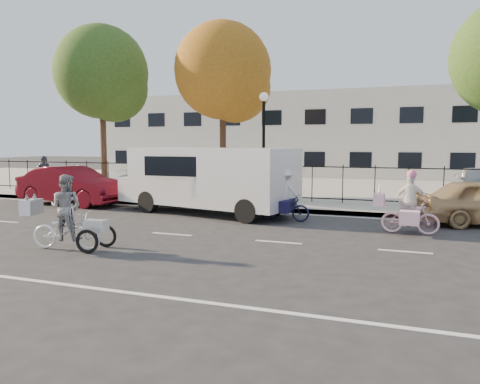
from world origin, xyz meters
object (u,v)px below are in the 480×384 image
at_px(bull_bike, 284,200).
at_px(lot_car_b, 141,175).
at_px(zebra_trike, 67,221).
at_px(white_van, 208,177).
at_px(pedestrian, 44,174).
at_px(lot_car_a, 149,175).
at_px(lot_car_c, 207,174).
at_px(lamppost, 264,127).
at_px(unicorn_bike, 409,210).
at_px(lot_car_d, 479,183).
at_px(red_sedan, 72,186).

height_order(bull_bike, lot_car_b, bull_bike).
xyz_separation_m(zebra_trike, white_van, (0.85, 6.21, 0.60)).
distance_m(pedestrian, lot_car_a, 5.41).
bearing_deg(zebra_trike, pedestrian, 33.87).
bearing_deg(lot_car_a, white_van, -38.92).
bearing_deg(lot_car_c, lot_car_b, -178.00).
bearing_deg(lamppost, zebra_trike, -101.97).
distance_m(lamppost, pedestrian, 10.75).
bearing_deg(unicorn_bike, zebra_trike, 124.33).
height_order(unicorn_bike, white_van, white_van).
distance_m(zebra_trike, lot_car_d, 16.22).
bearing_deg(lot_car_a, lot_car_c, 10.48).
bearing_deg(red_sedan, lot_car_c, -17.25).
distance_m(zebra_trike, white_van, 6.30).
xyz_separation_m(white_van, lot_car_c, (-3.23, 7.16, -0.40)).
xyz_separation_m(lamppost, bull_bike, (1.79, -3.60, -2.44)).
xyz_separation_m(bull_bike, lot_car_c, (-6.13, 7.77, 0.21)).
xyz_separation_m(lamppost, lot_car_b, (-7.61, 3.05, -2.28)).
xyz_separation_m(unicorn_bike, bull_bike, (-3.76, 0.91, 0.02)).
bearing_deg(zebra_trike, lamppost, -23.03).
height_order(lamppost, lot_car_b, lamppost).
xyz_separation_m(red_sedan, lot_car_c, (2.89, 6.83, 0.10)).
bearing_deg(zebra_trike, lot_car_d, -49.97).
relative_size(lamppost, lot_car_d, 1.07).
relative_size(lamppost, bull_bike, 2.42).
relative_size(red_sedan, lot_car_a, 1.14).
bearing_deg(lot_car_d, lot_car_b, 174.83).
xyz_separation_m(bull_bike, red_sedan, (-9.02, 0.94, 0.11)).
bearing_deg(lot_car_c, bull_bike, -68.50).
xyz_separation_m(pedestrian, lot_car_d, (18.76, 4.02, -0.18)).
bearing_deg(red_sedan, zebra_trike, -135.50).
relative_size(bull_bike, lot_car_b, 0.36).
xyz_separation_m(lamppost, lot_car_c, (-4.34, 4.16, -2.24)).
height_order(zebra_trike, unicorn_bike, unicorn_bike).
distance_m(lot_car_a, lot_car_d, 15.96).
bearing_deg(pedestrian, lot_car_d, 150.99).
bearing_deg(pedestrian, lot_car_a, -162.42).
xyz_separation_m(zebra_trike, unicorn_bike, (7.51, 4.70, -0.03)).
bearing_deg(unicorn_bike, lot_car_c, 51.02).
height_order(zebra_trike, bull_bike, zebra_trike).
distance_m(white_van, lot_car_a, 9.65).
relative_size(zebra_trike, white_van, 0.30).
distance_m(pedestrian, lot_car_b, 4.69).
relative_size(bull_bike, lot_car_c, 0.41).
distance_m(white_van, lot_car_d, 11.33).
xyz_separation_m(unicorn_bike, white_van, (-6.66, 1.51, 0.63)).
height_order(lamppost, unicorn_bike, lamppost).
distance_m(unicorn_bike, lot_car_b, 15.19).
bearing_deg(bull_bike, lot_car_c, 36.68).
distance_m(white_van, pedestrian, 9.72).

